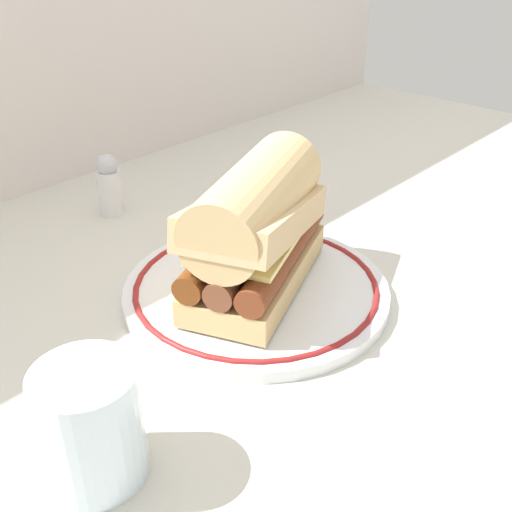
# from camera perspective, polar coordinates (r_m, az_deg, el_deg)

# --- Properties ---
(ground_plane) EXTENTS (1.50, 1.50, 0.00)m
(ground_plane) POSITION_cam_1_polar(r_m,az_deg,el_deg) (0.62, -0.00, -2.60)
(ground_plane) COLOR beige
(plate) EXTENTS (0.26, 0.26, 0.01)m
(plate) POSITION_cam_1_polar(r_m,az_deg,el_deg) (0.60, -0.00, -3.09)
(plate) COLOR white
(plate) RESTS_ON ground_plane
(sausage_sandwich) EXTENTS (0.20, 0.15, 0.12)m
(sausage_sandwich) POSITION_cam_1_polar(r_m,az_deg,el_deg) (0.56, 0.00, 2.83)
(sausage_sandwich) COLOR tan
(sausage_sandwich) RESTS_ON plate
(drinking_glass) EXTENTS (0.07, 0.07, 0.09)m
(drinking_glass) POSITION_cam_1_polar(r_m,az_deg,el_deg) (0.43, -15.01, -15.53)
(drinking_glass) COLOR silver
(drinking_glass) RESTS_ON ground_plane
(salt_shaker) EXTENTS (0.03, 0.03, 0.08)m
(salt_shaker) POSITION_cam_1_polar(r_m,az_deg,el_deg) (0.77, -13.36, 6.51)
(salt_shaker) COLOR white
(salt_shaker) RESTS_ON ground_plane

